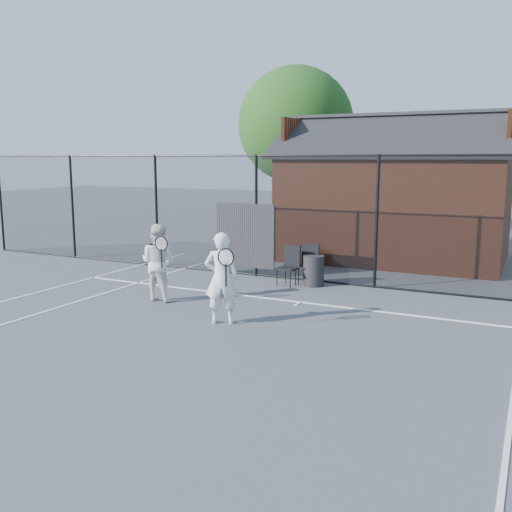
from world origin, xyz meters
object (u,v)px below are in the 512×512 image
at_px(chair_right, 307,265).
at_px(chair_left, 288,266).
at_px(waste_bin, 314,271).
at_px(player_back, 158,262).
at_px(player_front, 222,278).
at_px(clubhouse, 395,204).

bearing_deg(chair_right, chair_left, -136.89).
bearing_deg(chair_left, waste_bin, 34.61).
distance_m(player_back, chair_right, 3.51).
bearing_deg(player_front, chair_left, 92.74).
height_order(player_back, waste_bin, player_back).
distance_m(player_front, chair_right, 3.63).
height_order(player_back, chair_left, player_back).
xyz_separation_m(player_front, chair_right, (0.19, 3.60, -0.36)).
xyz_separation_m(player_back, chair_right, (2.21, 2.71, -0.33)).
bearing_deg(player_front, player_back, 156.12).
distance_m(clubhouse, waste_bin, 4.66).
bearing_deg(chair_left, clubhouse, 82.76).
relative_size(clubhouse, waste_bin, 9.27).
distance_m(player_back, chair_left, 3.09).
bearing_deg(player_back, clubhouse, 65.73).
bearing_deg(chair_left, player_front, -78.31).
distance_m(player_front, player_back, 2.20).
height_order(clubhouse, chair_right, clubhouse).
xyz_separation_m(chair_left, waste_bin, (0.53, 0.26, -0.10)).
bearing_deg(chair_left, chair_right, 45.67).
relative_size(chair_left, chair_right, 0.98).
height_order(player_front, chair_left, player_front).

